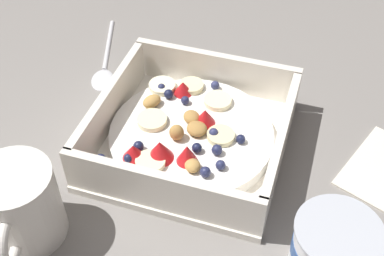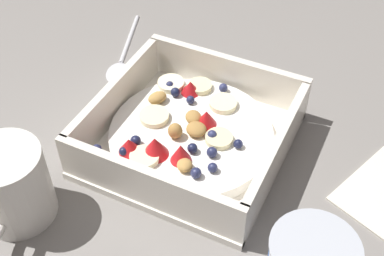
{
  "view_description": "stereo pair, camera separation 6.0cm",
  "coord_description": "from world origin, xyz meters",
  "px_view_note": "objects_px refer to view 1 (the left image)",
  "views": [
    {
      "loc": [
        -0.14,
        0.41,
        0.46
      ],
      "look_at": [
        -0.01,
        -0.0,
        0.03
      ],
      "focal_mm": 47.03,
      "sensor_mm": 36.0,
      "label": 1
    },
    {
      "loc": [
        -0.19,
        0.38,
        0.46
      ],
      "look_at": [
        -0.01,
        -0.0,
        0.03
      ],
      "focal_mm": 47.03,
      "sensor_mm": 36.0,
      "label": 2
    }
  ],
  "objects_px": {
    "fruit_bowl": "(191,134)",
    "spoon": "(104,66)",
    "yogurt_cup": "(333,250)",
    "coffee_mug": "(20,207)"
  },
  "relations": [
    {
      "from": "yogurt_cup",
      "to": "fruit_bowl",
      "type": "bearing_deg",
      "value": -33.22
    },
    {
      "from": "fruit_bowl",
      "to": "yogurt_cup",
      "type": "xyz_separation_m",
      "value": [
        -0.18,
        0.12,
        0.01
      ]
    },
    {
      "from": "fruit_bowl",
      "to": "spoon",
      "type": "bearing_deg",
      "value": -32.85
    },
    {
      "from": "yogurt_cup",
      "to": "coffee_mug",
      "type": "xyz_separation_m",
      "value": [
        0.31,
        0.05,
        0.01
      ]
    },
    {
      "from": "coffee_mug",
      "to": "yogurt_cup",
      "type": "bearing_deg",
      "value": -170.05
    },
    {
      "from": "fruit_bowl",
      "to": "yogurt_cup",
      "type": "distance_m",
      "value": 0.22
    },
    {
      "from": "yogurt_cup",
      "to": "spoon",
      "type": "bearing_deg",
      "value": -33.04
    },
    {
      "from": "fruit_bowl",
      "to": "spoon",
      "type": "xyz_separation_m",
      "value": [
        0.17,
        -0.11,
        -0.02
      ]
    },
    {
      "from": "spoon",
      "to": "yogurt_cup",
      "type": "xyz_separation_m",
      "value": [
        -0.35,
        0.23,
        0.03
      ]
    },
    {
      "from": "fruit_bowl",
      "to": "spoon",
      "type": "relative_size",
      "value": 1.31
    }
  ]
}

